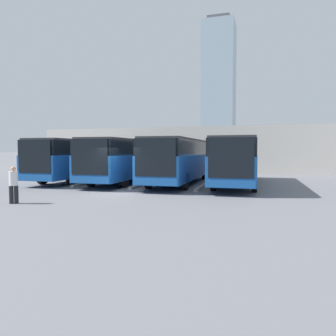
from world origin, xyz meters
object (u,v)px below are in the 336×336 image
bus_1 (181,159)px  bus_3 (85,158)px  pedestrian (14,184)px  bus_0 (238,159)px  bus_2 (129,158)px

bus_1 → bus_3: bearing=-4.0°
pedestrian → bus_3: bearing=-112.4°
bus_0 → bus_2: bearing=-1.2°
bus_0 → bus_1: 3.97m
bus_2 → bus_3: 3.98m
bus_3 → bus_2: bearing=174.1°
bus_1 → pedestrian: 11.79m
bus_1 → bus_3: 7.95m
bus_0 → bus_3: 11.92m
bus_1 → bus_2: 3.97m
bus_0 → bus_1: bearing=-0.3°
bus_2 → bus_1: bearing=177.9°
pedestrian → bus_1: bearing=-152.4°
bus_3 → pedestrian: bus_3 is taller
bus_2 → bus_3: size_ratio=1.00×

